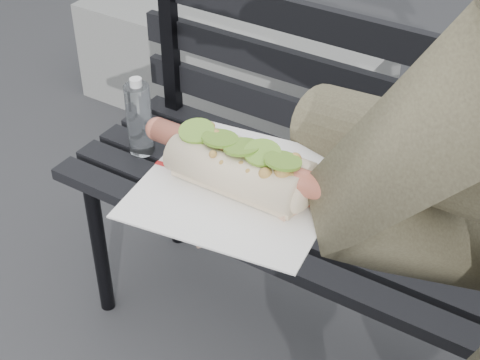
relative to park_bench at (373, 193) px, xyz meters
The scene contains 3 objects.
park_bench is the anchor object (origin of this frame).
concrete_block 1.27m from the park_bench, 138.35° to the left, with size 1.20×0.40×0.40m, color slate.
held_hotdog 1.02m from the park_bench, 65.97° to the right, with size 0.62×0.30×0.20m.
Camera 1 is at (0.32, -0.47, 1.55)m, focal length 55.00 mm.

